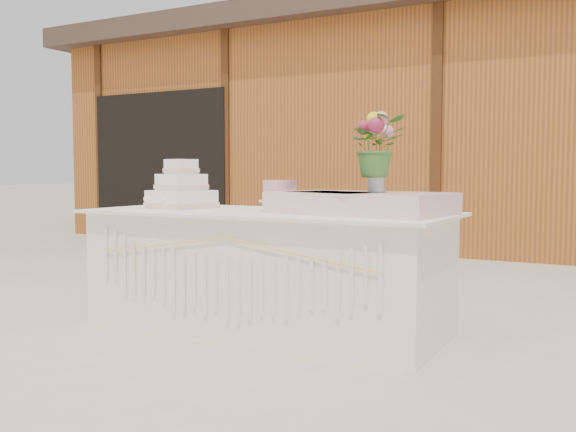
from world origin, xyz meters
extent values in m
plane|color=beige|center=(0.00, 0.00, 0.00)|extent=(80.00, 80.00, 0.00)
cube|color=#A65422|center=(0.00, 6.00, 1.50)|extent=(12.00, 4.00, 3.00)
cube|color=#3F2D23|center=(0.00, 6.00, 3.15)|extent=(12.60, 4.60, 0.30)
cube|color=black|center=(-4.20, 3.98, 1.10)|extent=(2.40, 0.08, 2.20)
cube|color=white|center=(0.00, 0.00, 0.38)|extent=(2.28, 0.88, 0.75)
cube|color=white|center=(0.00, 0.00, 0.76)|extent=(2.40, 1.00, 0.02)
cube|color=white|center=(-0.69, 0.01, 0.83)|extent=(0.44, 0.44, 0.12)
cube|color=#FFC1A1|center=(-0.69, 0.01, 0.79)|extent=(0.45, 0.45, 0.03)
cube|color=white|center=(-0.69, 0.01, 0.95)|extent=(0.32, 0.32, 0.11)
cube|color=#FFC1A1|center=(-0.69, 0.01, 0.92)|extent=(0.33, 0.33, 0.03)
cube|color=white|center=(-0.69, 0.01, 1.06)|extent=(0.21, 0.21, 0.10)
cube|color=#FFC1A1|center=(-0.69, 0.01, 1.03)|extent=(0.22, 0.22, 0.03)
cylinder|color=white|center=(0.07, 0.06, 0.78)|extent=(0.24, 0.24, 0.01)
cylinder|color=white|center=(0.07, 0.06, 0.81)|extent=(0.07, 0.07, 0.04)
cylinder|color=white|center=(0.07, 0.06, 0.83)|extent=(0.28, 0.28, 0.01)
cylinder|color=beige|center=(0.07, 0.06, 0.90)|extent=(0.22, 0.22, 0.13)
cube|color=beige|center=(0.64, 0.04, 0.84)|extent=(1.11, 0.73, 0.13)
cylinder|color=#B2B2B7|center=(0.74, 0.04, 0.97)|extent=(0.10, 0.10, 0.14)
imported|color=#3B6D2B|center=(0.74, 0.04, 1.22)|extent=(0.43, 0.42, 0.37)
camera|label=1|loc=(2.09, -3.56, 1.03)|focal=40.00mm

